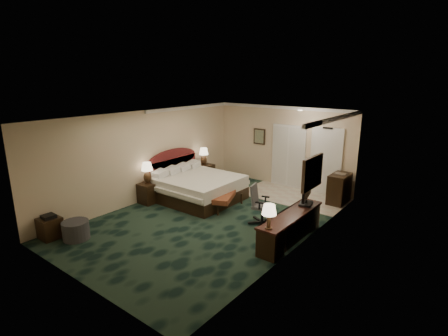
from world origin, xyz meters
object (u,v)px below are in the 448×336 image
Objects in this scene: nightstand_near at (149,193)px; side_table at (50,228)px; nightstand_far at (204,174)px; bed_bench at (225,200)px; bed at (199,188)px; desk_chair at (262,205)px; lamp_near at (147,173)px; tv at (307,191)px; lamp_far at (204,157)px; desk at (291,227)px; minibar at (339,189)px; ottoman at (76,230)px.

side_table is at bearing -90.03° from nightstand_near.
bed_bench is (2.02, -1.41, -0.11)m from nightstand_far.
desk_chair reaches higher than bed.
lamp_near is 1.28× the size of side_table.
bed is 3.56m from tv.
tv is at bearing -17.20° from lamp_far.
nightstand_near is at bearing 179.10° from tv.
desk is (3.49, -0.77, -0.03)m from bed.
lamp_near is 0.62× the size of desk_chair.
desk_chair is at bearing -8.08° from bed.
lamp_far is at bearing -52.30° from nightstand_far.
lamp_near reaches higher than desk.
bed reaches higher than nightstand_near.
nightstand_far is 1.09× the size of lamp_far.
nightstand_near is 0.59× the size of desk_chair.
desk_chair is (2.48, -0.35, 0.15)m from bed.
side_table is 5.56m from desk.
tv is at bearing 13.34° from nightstand_near.
bed is 3.76× the size of lamp_far.
nightstand_near is 0.68× the size of minibar.
ottoman is at bearing -78.39° from lamp_near.
bed_bench is 1.30× the size of desk_chair.
ottoman is (-1.53, -3.67, -0.01)m from bed_bench.
bed is at bearing -146.39° from minibar.
lamp_near reaches higher than minibar.
bed_bench is at bearing 27.13° from nightstand_near.
bed is at bearing 158.87° from desk_chair.
nightstand_far reaches higher than side_table.
bed_bench is (2.06, 1.05, -0.69)m from lamp_near.
nightstand_far is at bearing 140.52° from desk_chair.
nightstand_far is at bearing 88.96° from lamp_near.
lamp_near is (-1.00, -1.11, 0.55)m from bed.
desk is at bearing -39.46° from bed_bench.
nightstand_near is 4.49m from desk.
side_table is (-0.04, -5.40, -0.72)m from lamp_far.
desk is (3.96, 2.95, 0.12)m from ottoman.
bed_bench is 0.58× the size of desk.
desk_chair is at bearing -177.25° from tv.
nightstand_far is at bearing 95.55° from ottoman.
minibar is (-0.03, 2.35, -0.56)m from tv.
nightstand_near is at bearing -131.66° from bed.
side_table is (0.02, -2.95, -0.67)m from lamp_near.
lamp_far reaches higher than nightstand_near.
minibar is at bearing 56.88° from ottoman.
nightstand_far is 0.65× the size of desk_chair.
nightstand_near is 2.68m from ottoman.
desk_chair is at bearing -26.29° from lamp_far.
desk_chair is (-1.01, 0.42, 0.18)m from desk.
bed is at bearing 47.95° from lamp_near.
side_table is at bearing -124.99° from minibar.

